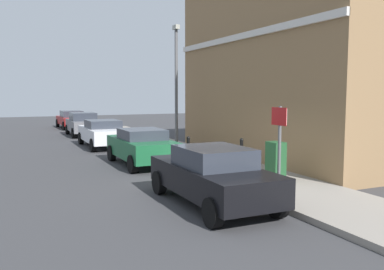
% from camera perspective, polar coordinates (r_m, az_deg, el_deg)
% --- Properties ---
extents(ground, '(80.00, 80.00, 0.00)m').
position_cam_1_polar(ground, '(12.24, 2.40, -7.26)').
color(ground, '#38383A').
extents(sidewalk, '(2.75, 30.00, 0.15)m').
position_cam_1_polar(sidewalk, '(18.33, -0.93, -2.60)').
color(sidewalk, gray).
rests_on(sidewalk, ground).
extents(corner_building, '(7.53, 11.19, 8.08)m').
position_cam_1_polar(corner_building, '(18.84, 16.67, 9.47)').
color(corner_building, olive).
rests_on(corner_building, ground).
extents(car_black, '(1.87, 4.28, 1.46)m').
position_cam_1_polar(car_black, '(10.26, 2.83, -5.54)').
color(car_black, black).
rests_on(car_black, ground).
extents(car_green, '(1.90, 4.02, 1.39)m').
position_cam_1_polar(car_green, '(15.96, -6.95, -1.51)').
color(car_green, '#195933').
rests_on(car_green, ground).
extents(car_white, '(1.91, 4.37, 1.38)m').
position_cam_1_polar(car_white, '(21.56, -12.20, 0.31)').
color(car_white, silver).
rests_on(car_white, ground).
extents(car_grey, '(1.81, 3.92, 1.49)m').
position_cam_1_polar(car_grey, '(27.46, -14.80, 1.50)').
color(car_grey, slate).
rests_on(car_grey, ground).
extents(car_red, '(1.93, 4.49, 1.37)m').
position_cam_1_polar(car_red, '(33.50, -16.30, 2.12)').
color(car_red, maroon).
rests_on(car_red, ground).
extents(utility_cabinet, '(0.46, 0.61, 1.15)m').
position_cam_1_polar(utility_cabinet, '(12.79, 11.46, -3.69)').
color(utility_cabinet, '#1E4C28').
rests_on(utility_cabinet, sidewalk).
extents(bollard_near_cabinet, '(0.14, 0.14, 1.04)m').
position_cam_1_polar(bollard_near_cabinet, '(14.62, 6.84, -2.32)').
color(bollard_near_cabinet, black).
rests_on(bollard_near_cabinet, sidewalk).
extents(bollard_far_kerb, '(0.14, 0.14, 1.04)m').
position_cam_1_polar(bollard_far_kerb, '(15.16, -0.50, -1.98)').
color(bollard_far_kerb, black).
rests_on(bollard_far_kerb, sidewalk).
extents(street_sign, '(0.08, 0.60, 2.30)m').
position_cam_1_polar(street_sign, '(10.39, 11.94, -0.44)').
color(street_sign, '#59595B').
rests_on(street_sign, sidewalk).
extents(lamppost, '(0.20, 0.44, 5.72)m').
position_cam_1_polar(lamppost, '(19.44, -2.19, 7.43)').
color(lamppost, '#59595B').
rests_on(lamppost, sidewalk).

